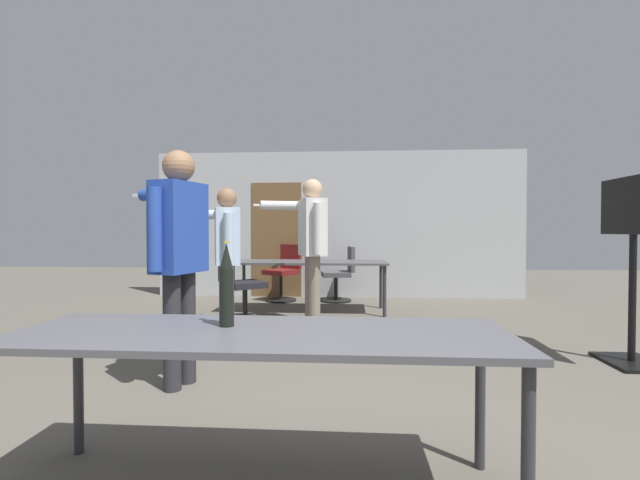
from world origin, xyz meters
name	(u,v)px	position (x,y,z in m)	size (l,w,h in m)	color
back_wall	(336,225)	(-0.03, 6.35, 1.29)	(6.54, 0.12, 2.60)	#B2B5B7
conference_table_near	(261,345)	(-0.18, 0.55, 0.68)	(2.21, 0.69, 0.74)	#4C4C51
conference_table_far	(310,265)	(-0.37, 4.91, 0.68)	(2.25, 0.79, 0.74)	#4C4C51
tv_screen	(633,252)	(2.72, 2.64, 1.00)	(0.44, 0.92, 1.68)	black
person_center_tall	(178,243)	(-1.09, 1.84, 1.09)	(0.76, 0.77, 1.80)	#28282D
person_left_plaid	(311,238)	(-0.26, 3.91, 1.10)	(0.95, 0.66, 1.82)	slate
person_near_casual	(226,248)	(-1.18, 3.41, 1.00)	(0.90, 0.64, 1.67)	#3D4C75
office_chair_mid_tucked	(284,274)	(-0.90, 5.88, 0.45)	(0.66, 0.68, 0.95)	black
office_chair_near_pushed	(340,276)	(0.06, 5.85, 0.43)	(0.58, 0.53, 0.92)	black
office_chair_side_rolled	(240,288)	(-1.22, 4.16, 0.44)	(0.69, 0.67, 0.94)	black
beer_bottle	(227,286)	(-0.36, 0.64, 0.93)	(0.07, 0.07, 0.40)	black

